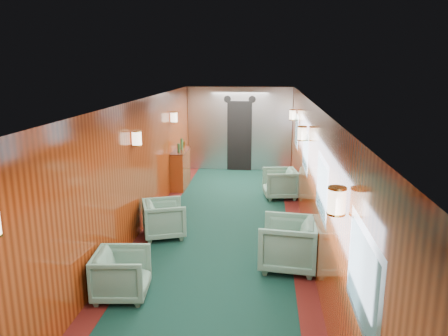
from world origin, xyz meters
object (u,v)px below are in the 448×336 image
credenza (181,168)px  armchair_left_near (122,274)px  armchair_left_far (164,219)px  armchair_right_near (288,244)px  armchair_right_far (280,183)px

credenza → armchair_left_near: size_ratio=1.75×
armchair_left_near → armchair_left_far: size_ratio=0.97×
credenza → armchair_right_near: size_ratio=1.45×
armchair_left_near → armchair_right_near: size_ratio=0.83×
credenza → armchair_right_far: 2.53m
armchair_left_near → armchair_left_far: armchair_left_far is taller
credenza → armchair_left_far: bearing=-84.2°
credenza → armchair_right_near: credenza is taller
armchair_right_near → armchair_left_far: bearing=-109.2°
armchair_left_near → credenza: bearing=-2.8°
credenza → armchair_left_near: credenza is taller
armchair_right_far → armchair_right_near: bearing=-7.9°
armchair_left_far → armchair_right_near: (2.14, -1.05, 0.06)m
armchair_right_far → armchair_left_far: bearing=-48.0°
credenza → armchair_left_near: bearing=-87.3°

